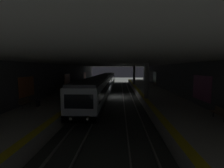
# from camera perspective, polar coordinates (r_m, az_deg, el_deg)

# --- Properties ---
(ground_plane) EXTENTS (120.00, 120.00, 0.00)m
(ground_plane) POSITION_cam_1_polar(r_m,az_deg,el_deg) (28.10, 0.93, -4.55)
(ground_plane) COLOR #383A38
(track_left) EXTENTS (60.00, 1.53, 0.16)m
(track_left) POSITION_cam_1_polar(r_m,az_deg,el_deg) (28.11, 5.43, -4.41)
(track_left) COLOR gray
(track_left) RESTS_ON ground
(track_right) EXTENTS (60.00, 1.53, 0.16)m
(track_right) POSITION_cam_1_polar(r_m,az_deg,el_deg) (28.25, -3.55, -4.35)
(track_right) COLOR gray
(track_right) RESTS_ON ground
(platform_left) EXTENTS (60.00, 5.30, 1.06)m
(platform_left) POSITION_cam_1_polar(r_m,az_deg,el_deg) (28.56, 14.20, -3.49)
(platform_left) COLOR #B7B2A8
(platform_left) RESTS_ON ground
(platform_right) EXTENTS (60.00, 5.30, 1.06)m
(platform_right) POSITION_cam_1_polar(r_m,az_deg,el_deg) (28.98, -12.14, -3.32)
(platform_right) COLOR #B7B2A8
(platform_right) RESTS_ON ground
(wall_left) EXTENTS (60.00, 0.56, 5.60)m
(wall_left) POSITION_cam_1_polar(r_m,az_deg,el_deg) (29.02, 19.93, 1.01)
(wall_left) COLOR #56565B
(wall_left) RESTS_ON ground
(wall_right) EXTENTS (60.00, 0.56, 5.60)m
(wall_right) POSITION_cam_1_polar(r_m,az_deg,el_deg) (29.63, -17.65, 1.17)
(wall_right) COLOR #56565B
(wall_right) RESTS_ON ground
(ceiling_slab) EXTENTS (60.00, 19.40, 0.40)m
(ceiling_slab) POSITION_cam_1_polar(r_m,az_deg,el_deg) (27.69, 0.95, 7.35)
(ceiling_slab) COLOR beige
(ceiling_slab) RESTS_ON wall_left
(pillar_near) EXTENTS (0.56, 0.56, 4.55)m
(pillar_near) POSITION_cam_1_polar(r_m,az_deg,el_deg) (21.21, 12.15, 1.10)
(pillar_near) COLOR gray
(pillar_near) RESTS_ON platform_left
(pillar_far) EXTENTS (0.56, 0.56, 4.55)m
(pillar_far) POSITION_cam_1_polar(r_m,az_deg,el_deg) (39.54, 7.83, 3.16)
(pillar_far) COLOR gray
(pillar_far) RESTS_ON platform_left
(metro_train) EXTENTS (39.16, 2.83, 3.49)m
(metro_train) POSITION_cam_1_polar(r_m,az_deg,el_deg) (31.71, -2.81, 0.28)
(metro_train) COLOR #B7BCC6
(metro_train) RESTS_ON track_right
(bench_left_near) EXTENTS (1.70, 0.47, 0.86)m
(bench_left_near) POSITION_cam_1_polar(r_m,az_deg,el_deg) (14.89, 33.92, -8.39)
(bench_left_near) COLOR #262628
(bench_left_near) RESTS_ON platform_left
(bench_left_mid) EXTENTS (1.70, 0.47, 0.86)m
(bench_left_mid) POSITION_cam_1_polar(r_m,az_deg,el_deg) (36.53, 14.86, 0.08)
(bench_left_mid) COLOR #262628
(bench_left_mid) RESTS_ON platform_left
(bench_right_near) EXTENTS (1.70, 0.47, 0.86)m
(bench_right_near) POSITION_cam_1_polar(r_m,az_deg,el_deg) (18.35, -28.37, -5.63)
(bench_right_near) COLOR #262628
(bench_right_near) RESTS_ON platform_right
(bench_right_mid) EXTENTS (1.70, 0.47, 0.86)m
(bench_right_mid) POSITION_cam_1_polar(r_m,az_deg,el_deg) (26.60, -18.01, -1.97)
(bench_right_mid) COLOR #262628
(bench_right_mid) RESTS_ON platform_right
(bench_right_far) EXTENTS (1.70, 0.47, 0.86)m
(bench_right_far) POSITION_cam_1_polar(r_m,az_deg,el_deg) (29.18, -16.08, -1.27)
(bench_right_far) COLOR #262628
(bench_right_far) RESTS_ON platform_right
(person_waiting_near) EXTENTS (0.60, 0.22, 1.56)m
(person_waiting_near) POSITION_cam_1_polar(r_m,az_deg,el_deg) (28.16, -9.83, -0.73)
(person_waiting_near) COLOR #434343
(person_waiting_near) RESTS_ON platform_right
(person_walking_mid) EXTENTS (0.60, 0.23, 1.67)m
(person_walking_mid) POSITION_cam_1_polar(r_m,az_deg,el_deg) (25.81, -13.68, -1.22)
(person_walking_mid) COLOR #353535
(person_walking_mid) RESTS_ON platform_right
(suitcase_rolling) EXTENTS (0.39, 0.22, 0.91)m
(suitcase_rolling) POSITION_cam_1_polar(r_m,az_deg,el_deg) (18.22, -24.73, -6.25)
(suitcase_rolling) COLOR black
(suitcase_rolling) RESTS_ON platform_right
(trash_bin) EXTENTS (0.44, 0.44, 0.85)m
(trash_bin) POSITION_cam_1_polar(r_m,az_deg,el_deg) (23.71, -18.79, -3.12)
(trash_bin) COLOR #595B5E
(trash_bin) RESTS_ON platform_right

